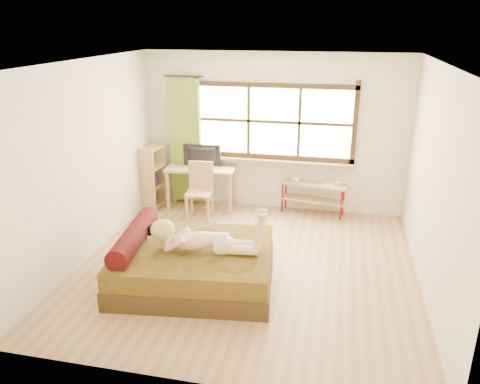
% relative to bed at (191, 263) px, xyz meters
% --- Properties ---
extents(floor, '(4.50, 4.50, 0.00)m').
position_rel_bed_xyz_m(floor, '(0.62, 0.54, -0.27)').
color(floor, '#9E754C').
rests_on(floor, ground).
extents(ceiling, '(4.50, 4.50, 0.00)m').
position_rel_bed_xyz_m(ceiling, '(0.62, 0.54, 2.43)').
color(ceiling, white).
rests_on(ceiling, wall_back).
extents(wall_back, '(4.50, 0.00, 4.50)m').
position_rel_bed_xyz_m(wall_back, '(0.62, 2.79, 1.08)').
color(wall_back, silver).
rests_on(wall_back, floor).
extents(wall_front, '(4.50, 0.00, 4.50)m').
position_rel_bed_xyz_m(wall_front, '(0.62, -1.71, 1.08)').
color(wall_front, silver).
rests_on(wall_front, floor).
extents(wall_left, '(0.00, 4.50, 4.50)m').
position_rel_bed_xyz_m(wall_left, '(-1.63, 0.54, 1.08)').
color(wall_left, silver).
rests_on(wall_left, floor).
extents(wall_right, '(0.00, 4.50, 4.50)m').
position_rel_bed_xyz_m(wall_right, '(2.87, 0.54, 1.08)').
color(wall_right, silver).
rests_on(wall_right, floor).
extents(window, '(2.80, 0.16, 1.46)m').
position_rel_bed_xyz_m(window, '(0.62, 2.76, 1.24)').
color(window, '#FFEDBF').
rests_on(window, wall_back).
extents(curtain, '(0.55, 0.10, 2.20)m').
position_rel_bed_xyz_m(curtain, '(-0.93, 2.67, 0.88)').
color(curtain, '#5C8323').
rests_on(curtain, wall_back).
extents(bed, '(2.13, 1.78, 0.74)m').
position_rel_bed_xyz_m(bed, '(0.00, 0.00, 0.00)').
color(bed, '#362110').
rests_on(bed, floor).
extents(woman, '(1.41, 0.55, 0.59)m').
position_rel_bed_xyz_m(woman, '(0.20, -0.04, 0.52)').
color(woman, beige).
rests_on(woman, bed).
extents(kitten, '(0.31, 0.15, 0.23)m').
position_rel_bed_xyz_m(kitten, '(-0.67, 0.11, 0.34)').
color(kitten, black).
rests_on(kitten, bed).
extents(desk, '(1.24, 0.65, 0.75)m').
position_rel_bed_xyz_m(desk, '(-0.60, 2.49, 0.39)').
color(desk, '#A18157').
rests_on(desk, floor).
extents(monitor, '(0.66, 0.14, 0.38)m').
position_rel_bed_xyz_m(monitor, '(-0.60, 2.54, 0.67)').
color(monitor, black).
rests_on(monitor, desk).
extents(chair, '(0.45, 0.45, 0.94)m').
position_rel_bed_xyz_m(chair, '(-0.51, 2.13, 0.26)').
color(chair, '#A18157').
rests_on(chair, floor).
extents(pipe_shelf, '(1.14, 0.44, 0.63)m').
position_rel_bed_xyz_m(pipe_shelf, '(1.37, 2.61, 0.14)').
color(pipe_shelf, '#A18157').
rests_on(pipe_shelf, floor).
extents(cup, '(0.15, 0.15, 0.10)m').
position_rel_bed_xyz_m(cup, '(1.06, 2.61, 0.34)').
color(cup, gray).
rests_on(cup, pipe_shelf).
extents(book, '(0.18, 0.23, 0.02)m').
position_rel_bed_xyz_m(book, '(1.56, 2.61, 0.30)').
color(book, gray).
rests_on(book, pipe_shelf).
extents(bookshelf, '(0.31, 0.50, 1.10)m').
position_rel_bed_xyz_m(bookshelf, '(-1.46, 2.39, 0.29)').
color(bookshelf, '#A18157').
rests_on(bookshelf, floor).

